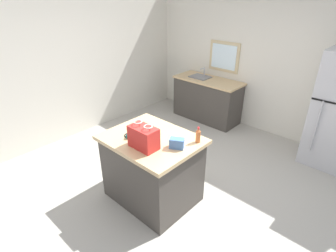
{
  "coord_description": "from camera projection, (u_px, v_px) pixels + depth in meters",
  "views": [
    {
      "loc": [
        1.91,
        -2.37,
        2.56
      ],
      "look_at": [
        -0.18,
        -0.09,
        0.97
      ],
      "focal_mm": 28.86,
      "sensor_mm": 36.0,
      "label": 1
    }
  ],
  "objects": [
    {
      "name": "back_wall",
      "position": [
        272.0,
        60.0,
        4.89
      ],
      "size": [
        5.23,
        0.13,
        2.79
      ],
      "color": "silver",
      "rests_on": "ground"
    },
    {
      "name": "shopping_bag",
      "position": [
        144.0,
        137.0,
        3.04
      ],
      "size": [
        0.34,
        0.2,
        0.31
      ],
      "color": "red",
      "rests_on": "kitchen_island"
    },
    {
      "name": "small_box",
      "position": [
        177.0,
        143.0,
        3.07
      ],
      "size": [
        0.19,
        0.17,
        0.12
      ],
      "primitive_type": "cube",
      "rotation": [
        0.0,
        0.0,
        0.53
      ],
      "color": "#4775B7",
      "rests_on": "kitchen_island"
    },
    {
      "name": "ground",
      "position": [
        182.0,
        188.0,
        3.87
      ],
      "size": [
        6.28,
        6.28,
        0.0
      ],
      "primitive_type": "plane",
      "color": "#ADA89E"
    },
    {
      "name": "left_wall",
      "position": [
        71.0,
        61.0,
        4.81
      ],
      "size": [
        0.1,
        5.03,
        2.79
      ],
      "color": "silver",
      "rests_on": "ground"
    },
    {
      "name": "bottle",
      "position": [
        198.0,
        136.0,
        3.17
      ],
      "size": [
        0.06,
        0.06,
        0.2
      ],
      "color": "#C66633",
      "rests_on": "kitchen_island"
    },
    {
      "name": "sink_counter",
      "position": [
        207.0,
        99.0,
        5.75
      ],
      "size": [
        1.43,
        0.61,
        1.07
      ],
      "color": "#423D38",
      "rests_on": "ground"
    },
    {
      "name": "ear_defenders",
      "position": [
        130.0,
        134.0,
        3.34
      ],
      "size": [
        0.21,
        0.21,
        0.06
      ],
      "color": "black",
      "rests_on": "kitchen_island"
    },
    {
      "name": "kitchen_island",
      "position": [
        152.0,
        168.0,
        3.51
      ],
      "size": [
        1.16,
        0.92,
        0.92
      ],
      "color": "#423D38",
      "rests_on": "ground"
    }
  ]
}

